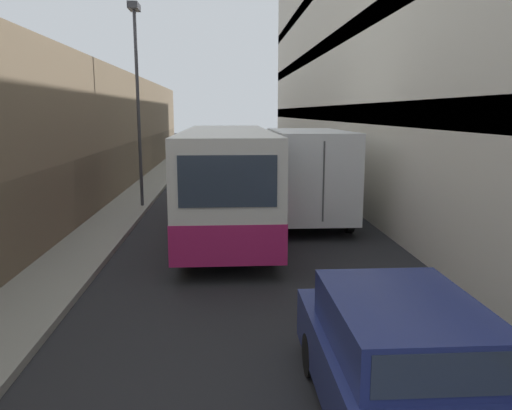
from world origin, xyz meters
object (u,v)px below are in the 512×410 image
object	(u,v)px
panel_van	(222,165)
car_hatchback	(404,366)
box_truck	(305,171)
bus	(227,178)
street_lamp	(137,70)

from	to	relation	value
panel_van	car_hatchback	bearing A→B (deg)	-83.67
box_truck	panel_van	size ratio (longest dim) A/B	1.53
box_truck	panel_van	distance (m)	8.59
car_hatchback	bus	size ratio (longest dim) A/B	0.42
car_hatchback	panel_van	world-z (taller)	panel_van
bus	panel_van	xyz separation A→B (m)	(-0.22, 9.73, -0.63)
bus	panel_van	distance (m)	9.75
box_truck	car_hatchback	bearing A→B (deg)	-93.47
panel_van	street_lamp	bearing A→B (deg)	-116.69
bus	box_truck	distance (m)	3.18
street_lamp	bus	bearing A→B (deg)	-48.95
box_truck	panel_van	bearing A→B (deg)	109.94
car_hatchback	street_lamp	xyz separation A→B (m)	(-5.22, 13.86, 4.41)
box_truck	street_lamp	size ratio (longest dim) A/B	0.96
bus	street_lamp	size ratio (longest dim) A/B	1.39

